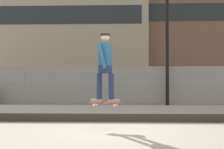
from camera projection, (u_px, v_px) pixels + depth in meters
name	position (u px, v px, depth m)	size (l,w,h in m)	color
ground_plane	(113.00, 131.00, 7.00)	(120.00, 120.00, 0.00)	#9E998E
gravel_berm	(115.00, 113.00, 9.97)	(13.81, 2.86, 0.24)	#33302D
skateboard	(105.00, 103.00, 7.40)	(0.82, 0.41, 0.07)	#B22D2D
skater	(105.00, 63.00, 7.42)	(0.72, 0.62, 1.70)	gray
chain_fence	(118.00, 85.00, 14.87)	(27.78, 0.06, 1.85)	gray
street_lamp	(167.00, 22.00, 14.47)	(0.44, 0.44, 6.23)	black
parked_car_near	(60.00, 86.00, 18.63)	(4.55, 2.25, 1.66)	#566B4C
parked_car_mid	(160.00, 86.00, 18.08)	(4.45, 2.04, 1.66)	silver
library_building	(70.00, 36.00, 46.93)	(23.00, 11.87, 16.12)	gray
office_block	(214.00, 34.00, 48.97)	(26.96, 13.12, 17.29)	brown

